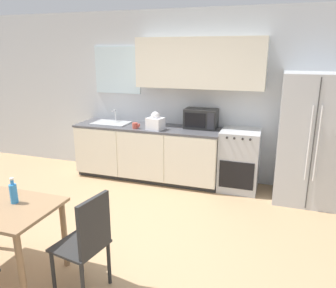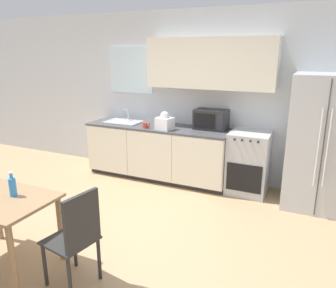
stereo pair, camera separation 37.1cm
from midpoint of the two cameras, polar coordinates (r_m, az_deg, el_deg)
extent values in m
plane|color=tan|center=(3.84, -6.50, -16.85)|extent=(12.00, 12.00, 0.00)
cube|color=silver|center=(5.42, 6.00, 8.21)|extent=(12.00, 0.06, 2.70)
cube|color=silver|center=(5.79, -4.56, 12.75)|extent=(0.82, 0.04, 0.78)
cube|color=silver|center=(5.09, 9.48, 13.72)|extent=(1.97, 0.32, 0.75)
cube|color=#333333|center=(5.61, 0.35, -5.30)|extent=(2.38, 0.59, 0.08)
cube|color=silver|center=(5.44, 0.22, -1.18)|extent=(2.38, 0.65, 0.78)
cube|color=silver|center=(5.53, -8.73, -1.08)|extent=(0.77, 0.01, 0.76)
cube|color=silver|center=(5.15, -1.29, -2.16)|extent=(0.77, 0.01, 0.76)
cube|color=silver|center=(4.88, 7.16, -3.35)|extent=(0.77, 0.01, 0.76)
cube|color=#4C4C51|center=(5.33, 0.23, 2.99)|extent=(2.41, 0.67, 0.03)
cube|color=#B7BABC|center=(5.07, 15.93, -3.16)|extent=(0.58, 0.59, 0.93)
cube|color=black|center=(4.84, 15.23, -5.80)|extent=(0.50, 0.01, 0.41)
cylinder|color=#262626|center=(4.69, 13.76, 0.75)|extent=(0.03, 0.02, 0.03)
cylinder|color=#262626|center=(4.67, 15.01, 0.61)|extent=(0.03, 0.02, 0.03)
cylinder|color=#262626|center=(4.65, 16.41, 0.45)|extent=(0.03, 0.02, 0.03)
cylinder|color=#262626|center=(4.64, 17.67, 0.30)|extent=(0.03, 0.02, 0.03)
cube|color=silver|center=(4.85, 27.35, 0.11)|extent=(0.86, 0.74, 1.80)
cube|color=#3F3F3F|center=(4.49, 27.51, -1.08)|extent=(0.01, 0.01, 1.74)
cylinder|color=silver|center=(4.45, 26.95, -0.66)|extent=(0.02, 0.02, 0.99)
cylinder|color=silver|center=(4.46, 28.22, -0.80)|extent=(0.02, 0.02, 0.99)
cube|color=#B7BABC|center=(5.63, -5.92, 3.84)|extent=(0.60, 0.41, 0.02)
cylinder|color=silver|center=(5.75, -5.12, 5.19)|extent=(0.02, 0.02, 0.19)
cylinder|color=silver|center=(5.67, -5.49, 5.94)|extent=(0.02, 0.14, 0.02)
cube|color=#282828|center=(5.15, 9.58, 4.23)|extent=(0.51, 0.30, 0.31)
cube|color=black|center=(5.02, 8.43, 3.97)|extent=(0.33, 0.01, 0.22)
cube|color=#2D2D33|center=(4.96, 11.14, 3.70)|extent=(0.10, 0.01, 0.25)
cylinder|color=#BF4C3F|center=(5.19, -2.01, 3.30)|extent=(0.09, 0.09, 0.09)
torus|color=#BF4C3F|center=(5.17, -1.35, 3.29)|extent=(0.02, 0.07, 0.07)
cube|color=white|center=(5.07, 1.52, 3.56)|extent=(0.28, 0.25, 0.19)
sphere|color=white|center=(5.05, 1.53, 4.92)|extent=(0.16, 0.16, 0.13)
cylinder|color=#997551|center=(3.17, -22.29, -18.37)|extent=(0.06, 0.06, 0.69)
cylinder|color=#997551|center=(3.52, -15.30, -14.06)|extent=(0.06, 0.06, 0.69)
cube|color=#282828|center=(3.12, -13.31, -16.05)|extent=(0.46, 0.46, 0.02)
cube|color=#282828|center=(2.88, -11.12, -13.06)|extent=(0.10, 0.37, 0.48)
cylinder|color=#282828|center=(3.27, -17.50, -19.50)|extent=(0.03, 0.03, 0.43)
cylinder|color=#282828|center=(3.45, -12.89, -17.13)|extent=(0.03, 0.03, 0.43)
cylinder|color=#282828|center=(3.05, -13.22, -22.03)|extent=(0.03, 0.03, 0.43)
cylinder|color=#282828|center=(3.24, -8.54, -19.25)|extent=(0.03, 0.03, 0.43)
cylinder|color=#338CD8|center=(3.41, -22.66, -7.01)|extent=(0.07, 0.07, 0.18)
cylinder|color=#338CD8|center=(3.37, -22.87, -5.23)|extent=(0.03, 0.03, 0.05)
cylinder|color=white|center=(3.36, -22.93, -4.70)|extent=(0.04, 0.04, 0.02)
camera|label=1|loc=(0.19, -87.14, 0.82)|focal=35.00mm
camera|label=2|loc=(0.19, 92.86, -0.82)|focal=35.00mm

